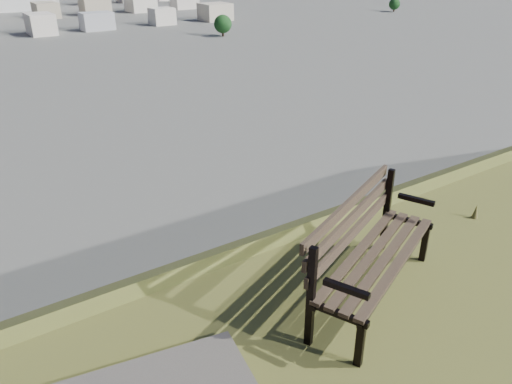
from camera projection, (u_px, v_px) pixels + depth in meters
park_bench at (368, 245)px, 4.54m from camera, size 1.92×1.27×0.96m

